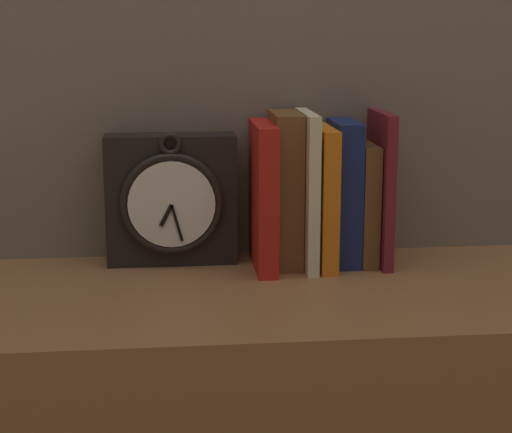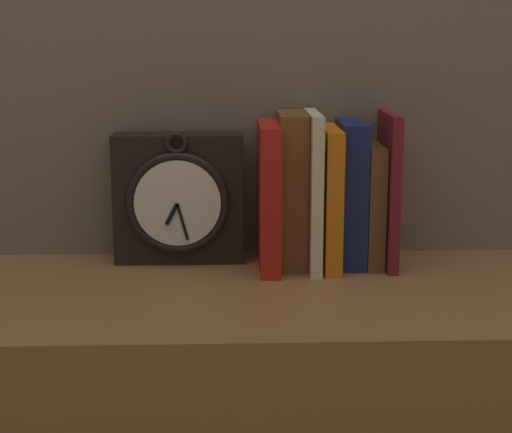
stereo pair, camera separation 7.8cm
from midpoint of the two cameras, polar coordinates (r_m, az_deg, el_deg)
The scene contains 8 objects.
clock at distance 1.29m, azimuth -7.41°, elevation 1.11°, with size 0.19×0.07×0.20m.
book_slot0_red at distance 1.25m, azimuth -1.31°, elevation 1.35°, with size 0.03×0.14×0.21m.
book_slot1_brown at distance 1.27m, azimuth 0.20°, elevation 1.81°, with size 0.04×0.11×0.23m.
book_slot2_cream at distance 1.26m, azimuth 1.62°, elevation 1.76°, with size 0.02×0.14×0.23m.
book_slot3_orange at distance 1.27m, azimuth 2.74°, elevation 1.31°, with size 0.02×0.13×0.21m.
book_slot4_navy at distance 1.28m, azimuth 4.12°, elevation 1.60°, with size 0.04×0.11×0.21m.
book_slot5_brown at distance 1.29m, azimuth 5.51°, elevation 0.89°, with size 0.02×0.11×0.18m.
book_slot6_maroon at distance 1.29m, azimuth 6.55°, elevation 1.88°, with size 0.02×0.13×0.23m.
Camera 1 is at (-0.12, -1.11, 1.11)m, focal length 60.00 mm.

